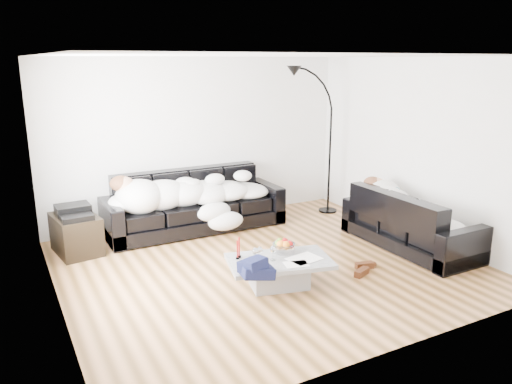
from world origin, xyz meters
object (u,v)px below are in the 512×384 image
wine_glass_a (260,254)px  sleeper_right (412,204)px  wine_glass_b (255,255)px  wine_glass_c (273,253)px  sofa_right (411,220)px  coffee_table (279,273)px  sofa_back (194,201)px  stereo (74,211)px  sleeper_back (195,189)px  candle_right (239,248)px  fruit_bowl (284,245)px  candle_left (237,250)px  av_cabinet (76,234)px  shoes (363,269)px  floor_lamp (330,150)px

wine_glass_a → sleeper_right: bearing=3.7°
wine_glass_b → wine_glass_c: bearing=-8.8°
sofa_right → coffee_table: bearing=96.1°
sofa_back → coffee_table: bearing=-87.5°
sofa_back → wine_glass_a: sofa_back is taller
sofa_right → stereo: size_ratio=4.51×
sleeper_back → wine_glass_a: size_ratio=14.62×
wine_glass_a → candle_right: bearing=132.9°
sofa_right → fruit_bowl: (-2.10, -0.07, 0.02)m
sofa_right → sleeper_back: sleeper_back is taller
candle_left → av_cabinet: size_ratio=0.29×
sofa_right → av_cabinet: bearing=64.5°
sofa_back → sofa_right: 3.20m
sofa_back → sleeper_back: sofa_back is taller
sofa_back → sleeper_right: sofa_back is taller
coffee_table → candle_left: (-0.42, 0.23, 0.28)m
candle_left → candle_right: (0.04, 0.03, 0.01)m
shoes → floor_lamp: (1.15, 2.32, 1.04)m
sofa_right → floor_lamp: 2.06m
av_cabinet → stereo: bearing=0.0°
candle_right → wine_glass_b: bearing=-67.6°
wine_glass_a → candle_left: candle_left is taller
sofa_right → coffee_table: size_ratio=1.70×
sofa_back → sofa_right: size_ratio=1.38×
wine_glass_c → candle_left: 0.41m
sofa_back → wine_glass_a: size_ratio=17.27×
fruit_bowl → wine_glass_b: 0.47m
coffee_table → candle_right: candle_right is taller
wine_glass_b → shoes: bearing=-7.3°
shoes → stereo: bearing=131.7°
sofa_back → wine_glass_b: 2.35m
wine_glass_a → floor_lamp: (2.49, 2.10, 0.67)m
wine_glass_c → candle_right: 0.40m
sleeper_back → wine_glass_a: bearing=-92.7°
wine_glass_b → sleeper_right: bearing=4.4°
sofa_right → candle_left: bearing=90.2°
floor_lamp → coffee_table: bearing=-131.7°
sofa_back → av_cabinet: 1.80m
sofa_back → fruit_bowl: 2.23m
sofa_right → candle_right: sofa_right is taller
sleeper_right → wine_glass_c: (-2.35, -0.23, -0.20)m
wine_glass_b → stereo: (-1.60, 2.18, 0.16)m
fruit_bowl → candle_left: (-0.59, 0.06, 0.03)m
wine_glass_a → stereo: 2.73m
sofa_right → candle_left: size_ratio=9.07×
shoes → av_cabinet: bearing=131.7°
sleeper_right → fruit_bowl: (-2.10, -0.07, -0.20)m
sleeper_back → coffee_table: size_ratio=1.98×
sofa_right → sleeper_back: size_ratio=0.86×
coffee_table → candle_right: bearing=145.1°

